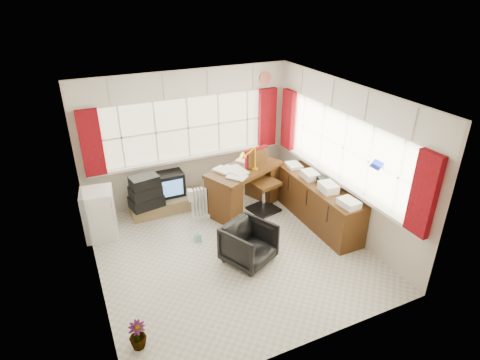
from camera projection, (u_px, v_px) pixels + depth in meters
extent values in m
plane|color=beige|center=(233.00, 252.00, 6.37)|extent=(4.00, 4.00, 0.00)
plane|color=beige|center=(188.00, 138.00, 7.43)|extent=(4.00, 0.00, 4.00)
plane|color=beige|center=(309.00, 261.00, 4.18)|extent=(4.00, 0.00, 4.00)
plane|color=beige|center=(87.00, 212.00, 5.06)|extent=(0.00, 4.00, 4.00)
plane|color=beige|center=(343.00, 159.00, 6.56)|extent=(0.00, 4.00, 4.00)
plane|color=white|center=(231.00, 97.00, 5.24)|extent=(4.00, 4.00, 0.00)
plane|color=beige|center=(188.00, 128.00, 7.32)|extent=(3.60, 0.00, 3.60)
cube|color=white|center=(191.00, 158.00, 7.55)|extent=(3.70, 0.12, 0.05)
cube|color=white|center=(121.00, 138.00, 6.86)|extent=(0.03, 0.02, 1.10)
cube|color=white|center=(156.00, 133.00, 7.09)|extent=(0.03, 0.02, 1.10)
cube|color=white|center=(188.00, 128.00, 7.31)|extent=(0.03, 0.02, 1.10)
cube|color=white|center=(219.00, 124.00, 7.54)|extent=(0.03, 0.02, 1.10)
cube|color=white|center=(247.00, 119.00, 7.76)|extent=(0.03, 0.02, 1.10)
plane|color=beige|center=(344.00, 148.00, 6.46)|extent=(0.00, 3.60, 3.60)
cube|color=white|center=(338.00, 180.00, 6.71)|extent=(0.12, 3.70, 0.05)
cube|color=white|center=(399.00, 178.00, 5.48)|extent=(0.02, 0.03, 1.10)
cube|color=white|center=(369.00, 162.00, 5.97)|extent=(0.02, 0.03, 1.10)
cube|color=white|center=(343.00, 148.00, 6.46)|extent=(0.02, 0.03, 1.10)
cube|color=white|center=(322.00, 136.00, 6.94)|extent=(0.02, 0.03, 1.10)
cube|color=white|center=(303.00, 126.00, 7.43)|extent=(0.02, 0.03, 1.10)
cube|color=maroon|center=(91.00, 143.00, 6.62)|extent=(0.35, 0.10, 1.15)
cube|color=maroon|center=(267.00, 117.00, 7.85)|extent=(0.35, 0.10, 1.15)
cube|color=maroon|center=(288.00, 120.00, 7.72)|extent=(0.10, 0.35, 1.15)
cube|color=maroon|center=(424.00, 195.00, 5.05)|extent=(0.10, 0.35, 1.15)
cube|color=silver|center=(186.00, 84.00, 6.95)|extent=(3.95, 0.08, 0.48)
cube|color=silver|center=(349.00, 99.00, 6.09)|extent=(0.08, 3.95, 0.48)
cube|color=#492C11|center=(244.00, 170.00, 7.26)|extent=(1.59, 1.21, 0.07)
cube|color=#492C11|center=(224.00, 201.00, 7.08)|extent=(0.55, 0.72, 0.76)
cube|color=#492C11|center=(263.00, 180.00, 7.81)|extent=(0.55, 0.72, 0.76)
cube|color=white|center=(244.00, 168.00, 7.24)|extent=(0.35, 0.40, 0.02)
cube|color=white|center=(244.00, 167.00, 7.24)|extent=(0.35, 0.40, 0.02)
cube|color=white|center=(244.00, 167.00, 7.24)|extent=(0.35, 0.40, 0.02)
cube|color=white|center=(244.00, 167.00, 7.24)|extent=(0.35, 0.40, 0.02)
cube|color=white|center=(244.00, 167.00, 7.24)|extent=(0.35, 0.40, 0.02)
cube|color=white|center=(244.00, 167.00, 7.24)|extent=(0.35, 0.40, 0.02)
cylinder|color=#E9B309|center=(255.00, 169.00, 7.19)|extent=(0.11, 0.11, 0.02)
cylinder|color=#E9B309|center=(255.00, 158.00, 7.10)|extent=(0.03, 0.03, 0.42)
cone|color=#E9B309|center=(255.00, 150.00, 7.03)|extent=(0.18, 0.15, 0.17)
cube|color=black|center=(263.00, 209.00, 7.52)|extent=(0.59, 0.59, 0.04)
cylinder|color=silver|center=(264.00, 197.00, 7.40)|extent=(0.07, 0.07, 0.57)
cube|color=#492C11|center=(264.00, 183.00, 7.27)|extent=(0.57, 0.56, 0.07)
cube|color=#492C11|center=(256.00, 163.00, 7.31)|extent=(0.44, 0.15, 0.55)
cube|color=maroon|center=(256.00, 162.00, 7.30)|extent=(0.48, 0.17, 0.57)
imported|color=black|center=(249.00, 244.00, 6.04)|extent=(0.91, 0.92, 0.63)
cube|color=white|center=(203.00, 215.00, 7.28)|extent=(0.41, 0.20, 0.08)
cube|color=white|center=(193.00, 203.00, 7.09)|extent=(0.04, 0.12, 0.52)
cube|color=white|center=(196.00, 202.00, 7.11)|extent=(0.04, 0.12, 0.52)
cube|color=white|center=(199.00, 202.00, 7.13)|extent=(0.04, 0.12, 0.52)
cube|color=white|center=(202.00, 201.00, 7.14)|extent=(0.04, 0.12, 0.52)
cube|color=white|center=(206.00, 201.00, 7.16)|extent=(0.04, 0.12, 0.52)
cube|color=white|center=(209.00, 200.00, 7.18)|extent=(0.04, 0.12, 0.52)
cube|color=white|center=(212.00, 200.00, 7.20)|extent=(0.04, 0.12, 0.52)
cube|color=#492C11|center=(318.00, 203.00, 7.01)|extent=(0.50, 2.00, 0.75)
cube|color=white|center=(349.00, 203.00, 6.16)|extent=(0.24, 0.32, 0.10)
cube|color=white|center=(328.00, 189.00, 6.59)|extent=(0.24, 0.32, 0.10)
cube|color=white|center=(310.00, 176.00, 7.02)|extent=(0.24, 0.32, 0.10)
cube|color=white|center=(294.00, 164.00, 7.46)|extent=(0.24, 0.32, 0.10)
cube|color=black|center=(327.00, 182.00, 6.79)|extent=(0.31, 0.37, 0.11)
cube|color=#9C804E|center=(169.00, 203.00, 7.50)|extent=(1.40, 0.50, 0.25)
cube|color=black|center=(169.00, 183.00, 7.49)|extent=(0.49, 0.45, 0.45)
cube|color=#4F8EE2|center=(173.00, 188.00, 7.30)|extent=(0.38, 0.02, 0.31)
cube|color=black|center=(147.00, 201.00, 7.11)|extent=(0.62, 0.45, 0.21)
cube|color=black|center=(146.00, 191.00, 7.02)|extent=(0.57, 0.43, 0.20)
cube|color=black|center=(144.00, 181.00, 6.93)|extent=(0.52, 0.40, 0.19)
cube|color=white|center=(99.00, 214.00, 6.60)|extent=(0.56, 0.56, 0.85)
cube|color=silver|center=(113.00, 213.00, 6.39)|extent=(0.02, 0.02, 0.45)
imported|color=silver|center=(186.00, 199.00, 7.59)|extent=(0.16, 0.16, 0.30)
imported|color=#8ACFC5|center=(198.00, 236.00, 6.59)|extent=(0.10, 0.10, 0.21)
imported|color=black|center=(137.00, 335.00, 4.65)|extent=(0.23, 0.23, 0.37)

